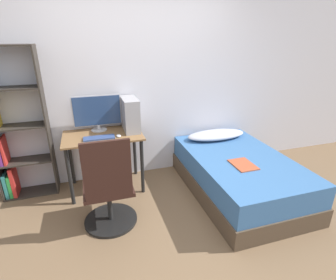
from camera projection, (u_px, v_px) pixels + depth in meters
The scene contains 12 objects.
ground_plane at pixel (175, 240), 2.62m from camera, with size 14.00×14.00×0.00m, color brown.
wall_back at pixel (139, 88), 3.50m from camera, with size 8.00×0.05×2.50m.
desk at pixel (104, 144), 3.29m from camera, with size 0.96×0.60×0.76m.
bookshelf at pixel (10, 132), 3.07m from camera, with size 0.64×0.27×1.81m.
office_chair at pixel (109, 194), 2.68m from camera, with size 0.57×0.57×1.04m.
bed at pixel (238, 175), 3.34m from camera, with size 1.15×1.82×0.50m.
pillow at pixel (216, 135), 3.80m from camera, with size 0.87×0.36×0.11m.
magazine at pixel (243, 165), 3.04m from camera, with size 0.24×0.32×0.01m.
monitor at pixel (97, 112), 3.31m from camera, with size 0.60×0.20×0.46m.
keyboard at pixel (99, 138), 3.12m from camera, with size 0.37×0.14×0.02m.
pc_tower at pixel (130, 114), 3.33m from camera, with size 0.19×0.42×0.42m.
mouse at pixel (119, 136), 3.18m from camera, with size 0.06×0.09×0.02m.
Camera 1 is at (-0.69, -1.94, 1.91)m, focal length 28.00 mm.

